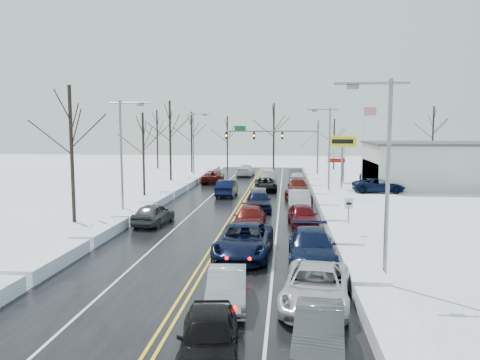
# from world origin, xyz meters

# --- Properties ---
(ground) EXTENTS (160.00, 160.00, 0.00)m
(ground) POSITION_xyz_m (0.00, 0.00, 0.00)
(ground) COLOR white
(ground) RESTS_ON ground
(road_surface) EXTENTS (14.00, 84.00, 0.01)m
(road_surface) POSITION_xyz_m (0.00, 2.00, 0.01)
(road_surface) COLOR black
(road_surface) RESTS_ON ground
(snow_bank_left) EXTENTS (1.56, 72.00, 0.70)m
(snow_bank_left) POSITION_xyz_m (-7.60, 2.00, 0.00)
(snow_bank_left) COLOR white
(snow_bank_left) RESTS_ON ground
(snow_bank_right) EXTENTS (1.56, 72.00, 0.70)m
(snow_bank_right) POSITION_xyz_m (7.60, 2.00, 0.00)
(snow_bank_right) COLOR white
(snow_bank_right) RESTS_ON ground
(traffic_signal_mast) EXTENTS (13.28, 0.39, 8.00)m
(traffic_signal_mast) POSITION_xyz_m (3.45, 27.99, 5.48)
(traffic_signal_mast) COLOR slate
(traffic_signal_mast) RESTS_ON ground
(tires_plus_sign) EXTENTS (3.20, 0.34, 6.00)m
(tires_plus_sign) POSITION_xyz_m (10.50, 15.99, 4.99)
(tires_plus_sign) COLOR slate
(tires_plus_sign) RESTS_ON ground
(used_vehicles_sign) EXTENTS (2.20, 0.22, 4.65)m
(used_vehicles_sign) POSITION_xyz_m (10.50, 22.00, 3.32)
(used_vehicles_sign) COLOR slate
(used_vehicles_sign) RESTS_ON ground
(speed_limit_sign) EXTENTS (0.55, 0.09, 2.35)m
(speed_limit_sign) POSITION_xyz_m (8.20, -8.00, 1.63)
(speed_limit_sign) COLOR slate
(speed_limit_sign) RESTS_ON ground
(flagpole) EXTENTS (1.87, 1.20, 10.00)m
(flagpole) POSITION_xyz_m (15.17, 30.00, 5.93)
(flagpole) COLOR silver
(flagpole) RESTS_ON ground
(dealership_building) EXTENTS (20.40, 12.40, 5.30)m
(dealership_building) POSITION_xyz_m (23.98, 18.00, 2.66)
(dealership_building) COLOR beige
(dealership_building) RESTS_ON ground
(streetlight_se) EXTENTS (3.20, 0.25, 9.00)m
(streetlight_se) POSITION_xyz_m (8.30, -18.00, 5.31)
(streetlight_se) COLOR slate
(streetlight_se) RESTS_ON ground
(streetlight_ne) EXTENTS (3.20, 0.25, 9.00)m
(streetlight_ne) POSITION_xyz_m (8.30, 10.00, 5.31)
(streetlight_ne) COLOR slate
(streetlight_ne) RESTS_ON ground
(streetlight_sw) EXTENTS (3.20, 0.25, 9.00)m
(streetlight_sw) POSITION_xyz_m (-8.30, -4.00, 5.31)
(streetlight_sw) COLOR slate
(streetlight_sw) RESTS_ON ground
(streetlight_nw) EXTENTS (3.20, 0.25, 9.00)m
(streetlight_nw) POSITION_xyz_m (-8.30, 24.00, 5.31)
(streetlight_nw) COLOR slate
(streetlight_nw) RESTS_ON ground
(tree_left_b) EXTENTS (4.00, 4.00, 10.00)m
(tree_left_b) POSITION_xyz_m (-11.50, -6.00, 6.99)
(tree_left_b) COLOR #2D231C
(tree_left_b) RESTS_ON ground
(tree_left_c) EXTENTS (3.40, 3.40, 8.50)m
(tree_left_c) POSITION_xyz_m (-10.50, 8.00, 5.94)
(tree_left_c) COLOR #2D231C
(tree_left_c) RESTS_ON ground
(tree_left_d) EXTENTS (4.20, 4.20, 10.50)m
(tree_left_d) POSITION_xyz_m (-11.20, 22.00, 7.33)
(tree_left_d) COLOR #2D231C
(tree_left_d) RESTS_ON ground
(tree_left_e) EXTENTS (3.80, 3.80, 9.50)m
(tree_left_e) POSITION_xyz_m (-10.80, 34.00, 6.64)
(tree_left_e) COLOR #2D231C
(tree_left_e) RESTS_ON ground
(tree_far_a) EXTENTS (4.00, 4.00, 10.00)m
(tree_far_a) POSITION_xyz_m (-18.00, 40.00, 6.99)
(tree_far_a) COLOR #2D231C
(tree_far_a) RESTS_ON ground
(tree_far_b) EXTENTS (3.60, 3.60, 9.00)m
(tree_far_b) POSITION_xyz_m (-6.00, 41.00, 6.29)
(tree_far_b) COLOR #2D231C
(tree_far_b) RESTS_ON ground
(tree_far_c) EXTENTS (4.40, 4.40, 11.00)m
(tree_far_c) POSITION_xyz_m (2.00, 39.00, 7.68)
(tree_far_c) COLOR #2D231C
(tree_far_c) RESTS_ON ground
(tree_far_d) EXTENTS (3.40, 3.40, 8.50)m
(tree_far_d) POSITION_xyz_m (12.00, 40.50, 5.94)
(tree_far_d) COLOR #2D231C
(tree_far_d) RESTS_ON ground
(tree_far_e) EXTENTS (4.20, 4.20, 10.50)m
(tree_far_e) POSITION_xyz_m (28.00, 41.00, 7.33)
(tree_far_e) COLOR #2D231C
(tree_far_e) RESTS_ON ground
(queued_car_0) EXTENTS (2.27, 4.58, 1.50)m
(queued_car_0) POSITION_xyz_m (1.86, -25.61, 0.00)
(queued_car_0) COLOR black
(queued_car_0) RESTS_ON ground
(queued_car_1) EXTENTS (1.86, 4.39, 1.41)m
(queued_car_1) POSITION_xyz_m (1.84, -21.17, 0.00)
(queued_car_1) COLOR #9A9CA1
(queued_car_1) RESTS_ON ground
(queued_car_2) EXTENTS (3.06, 6.29, 1.72)m
(queued_car_2) POSITION_xyz_m (1.87, -14.11, 0.00)
(queued_car_2) COLOR black
(queued_car_2) RESTS_ON ground
(queued_car_3) EXTENTS (2.19, 5.13, 1.48)m
(queued_car_3) POSITION_xyz_m (1.62, -7.15, 0.00)
(queued_car_3) COLOR #500D0A
(queued_car_3) RESTS_ON ground
(queued_car_4) EXTENTS (2.45, 5.11, 1.68)m
(queued_car_4) POSITION_xyz_m (1.83, 0.19, 0.00)
(queued_car_4) COLOR black
(queued_car_4) RESTS_ON ground
(queued_car_5) EXTENTS (1.58, 4.16, 1.35)m
(queued_car_5) POSITION_xyz_m (1.56, 3.88, 0.00)
(queued_car_5) COLOR #434649
(queued_car_5) RESTS_ON ground
(queued_car_6) EXTENTS (2.76, 5.36, 1.45)m
(queued_car_6) POSITION_xyz_m (1.85, 12.60, 0.00)
(queued_car_6) COLOR black
(queued_car_6) RESTS_ON ground
(queued_car_7) EXTENTS (2.33, 5.26, 1.50)m
(queued_car_7) POSITION_xyz_m (1.82, 18.64, 0.00)
(queued_car_7) COLOR #A7A9AF
(queued_car_7) RESTS_ON ground
(queued_car_8) EXTENTS (1.92, 4.75, 1.62)m
(queued_car_8) POSITION_xyz_m (1.74, 24.25, 0.00)
(queued_car_8) COLOR white
(queued_car_8) RESTS_ON ground
(queued_car_9) EXTENTS (1.86, 4.37, 1.40)m
(queued_car_9) POSITION_xyz_m (5.16, -24.79, 0.00)
(queued_car_9) COLOR #3E4043
(queued_car_9) RESTS_ON ground
(queued_car_10) EXTENTS (3.18, 5.78, 1.53)m
(queued_car_10) POSITION_xyz_m (5.30, -20.90, 0.00)
(queued_car_10) COLOR #BDBDBF
(queued_car_10) RESTS_ON ground
(queued_car_11) EXTENTS (2.39, 5.83, 1.69)m
(queued_car_11) POSITION_xyz_m (5.44, -14.97, 0.00)
(queued_car_11) COLOR black
(queued_car_11) RESTS_ON ground
(queued_car_12) EXTENTS (2.30, 4.82, 1.59)m
(queued_car_12) POSITION_xyz_m (5.29, -6.19, 0.00)
(queued_car_12) COLOR #4C0A0F
(queued_car_12) RESTS_ON ground
(queued_car_13) EXTENTS (1.82, 5.17, 1.70)m
(queued_car_13) POSITION_xyz_m (5.22, 0.29, 0.00)
(queued_car_13) COLOR #989A9F
(queued_car_13) RESTS_ON ground
(queued_car_14) EXTENTS (2.71, 5.00, 1.33)m
(queued_car_14) POSITION_xyz_m (5.27, 4.67, 0.00)
(queued_car_14) COLOR #4B100A
(queued_car_14) RESTS_ON ground
(queued_car_15) EXTENTS (2.23, 5.33, 1.54)m
(queued_car_15) POSITION_xyz_m (5.33, 10.54, 0.00)
(queued_car_15) COLOR #4B110A
(queued_car_15) RESTS_ON ground
(queued_car_16) EXTENTS (2.05, 4.94, 1.67)m
(queued_car_16) POSITION_xyz_m (5.44, 17.20, 0.00)
(queued_car_16) COLOR silver
(queued_car_16) RESTS_ON ground
(queued_car_17) EXTENTS (1.90, 4.58, 1.47)m
(queued_car_17) POSITION_xyz_m (5.38, 24.64, 0.00)
(queued_car_17) COLOR #46494B
(queued_car_17) RESTS_ON ground
(oncoming_car_0) EXTENTS (1.86, 5.14, 1.69)m
(oncoming_car_0) POSITION_xyz_m (-1.90, 8.26, 0.00)
(oncoming_car_0) COLOR black
(oncoming_car_0) RESTS_ON ground
(oncoming_car_1) EXTENTS (3.14, 5.95, 1.59)m
(oncoming_car_1) POSITION_xyz_m (-5.11, 19.49, 0.00)
(oncoming_car_1) COLOR #51110A
(oncoming_car_1) RESTS_ON ground
(oncoming_car_2) EXTENTS (2.56, 5.80, 1.65)m
(oncoming_car_2) POSITION_xyz_m (-1.77, 28.59, 0.00)
(oncoming_car_2) COLOR silver
(oncoming_car_2) RESTS_ON ground
(oncoming_car_3) EXTENTS (2.42, 4.79, 1.57)m
(oncoming_car_3) POSITION_xyz_m (-5.35, -6.41, 0.00)
(oncoming_car_3) COLOR #434548
(oncoming_car_3) RESTS_ON ground
(parked_car_0) EXTENTS (5.64, 2.76, 1.54)m
(parked_car_0) POSITION_xyz_m (14.06, 12.61, 0.00)
(parked_car_0) COLOR black
(parked_car_0) RESTS_ON ground
(parked_car_1) EXTENTS (2.71, 5.67, 1.59)m
(parked_car_1) POSITION_xyz_m (17.20, 15.43, 0.00)
(parked_car_1) COLOR black
(parked_car_1) RESTS_ON ground
(parked_car_2) EXTENTS (2.27, 5.07, 1.69)m
(parked_car_2) POSITION_xyz_m (15.00, 23.33, 0.00)
(parked_car_2) COLOR black
(parked_car_2) RESTS_ON ground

